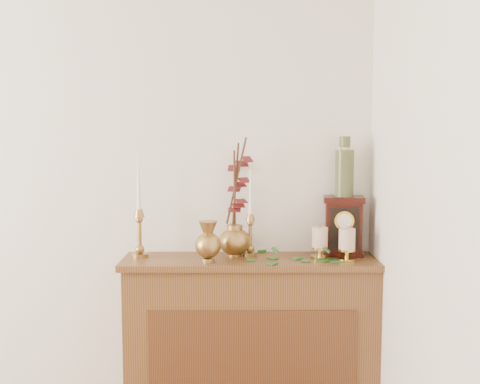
{
  "coord_description": "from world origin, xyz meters",
  "views": [
    {
      "loc": [
        1.33,
        -0.55,
        1.52
      ],
      "look_at": [
        1.34,
        2.05,
        1.26
      ],
      "focal_mm": 42.0,
      "sensor_mm": 36.0,
      "label": 1
    }
  ],
  "objects_px": {
    "ginger_jar": "(238,202)",
    "mantel_clock": "(343,226)",
    "bud_vase": "(208,242)",
    "candlestick_left": "(139,225)",
    "candlestick_center": "(250,228)",
    "ceramic_vase": "(344,170)"
  },
  "relations": [
    {
      "from": "candlestick_center",
      "to": "ceramic_vase",
      "type": "relative_size",
      "value": 1.45
    },
    {
      "from": "bud_vase",
      "to": "ginger_jar",
      "type": "relative_size",
      "value": 0.34
    },
    {
      "from": "bud_vase",
      "to": "mantel_clock",
      "type": "relative_size",
      "value": 0.67
    },
    {
      "from": "candlestick_center",
      "to": "bud_vase",
      "type": "relative_size",
      "value": 2.17
    },
    {
      "from": "candlestick_center",
      "to": "mantel_clock",
      "type": "bearing_deg",
      "value": 2.72
    },
    {
      "from": "candlestick_left",
      "to": "bud_vase",
      "type": "bearing_deg",
      "value": -18.97
    },
    {
      "from": "candlestick_center",
      "to": "ceramic_vase",
      "type": "xyz_separation_m",
      "value": [
        0.46,
        0.02,
        0.28
      ]
    },
    {
      "from": "ginger_jar",
      "to": "bud_vase",
      "type": "bearing_deg",
      "value": -127.02
    },
    {
      "from": "bud_vase",
      "to": "ginger_jar",
      "type": "xyz_separation_m",
      "value": [
        0.14,
        0.18,
        0.16
      ]
    },
    {
      "from": "bud_vase",
      "to": "mantel_clock",
      "type": "height_order",
      "value": "mantel_clock"
    },
    {
      "from": "candlestick_left",
      "to": "candlestick_center",
      "type": "bearing_deg",
      "value": 3.37
    },
    {
      "from": "candlestick_left",
      "to": "candlestick_center",
      "type": "height_order",
      "value": "candlestick_left"
    },
    {
      "from": "candlestick_left",
      "to": "bud_vase",
      "type": "xyz_separation_m",
      "value": [
        0.34,
        -0.12,
        -0.06
      ]
    },
    {
      "from": "candlestick_left",
      "to": "mantel_clock",
      "type": "distance_m",
      "value": 1.0
    },
    {
      "from": "mantel_clock",
      "to": "ceramic_vase",
      "type": "relative_size",
      "value": 0.99
    },
    {
      "from": "bud_vase",
      "to": "ginger_jar",
      "type": "distance_m",
      "value": 0.28
    },
    {
      "from": "candlestick_center",
      "to": "mantel_clock",
      "type": "distance_m",
      "value": 0.46
    },
    {
      "from": "candlestick_center",
      "to": "ginger_jar",
      "type": "height_order",
      "value": "ginger_jar"
    },
    {
      "from": "ginger_jar",
      "to": "mantel_clock",
      "type": "bearing_deg",
      "value": -1.54
    },
    {
      "from": "bud_vase",
      "to": "mantel_clock",
      "type": "xyz_separation_m",
      "value": [
        0.66,
        0.17,
        0.05
      ]
    },
    {
      "from": "ginger_jar",
      "to": "mantel_clock",
      "type": "distance_m",
      "value": 0.53
    },
    {
      "from": "ginger_jar",
      "to": "mantel_clock",
      "type": "relative_size",
      "value": 2.0
    }
  ]
}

